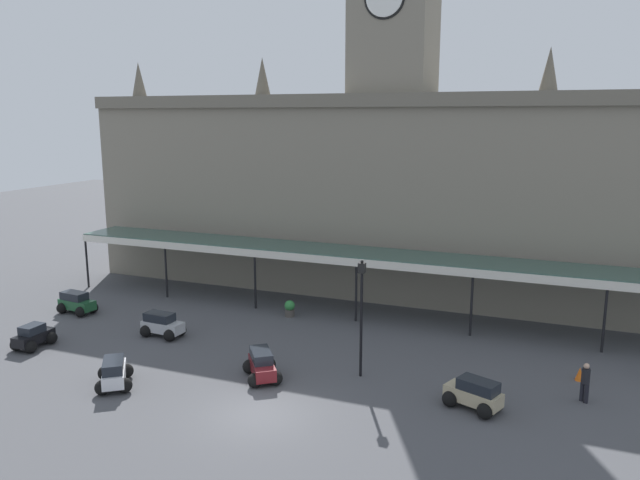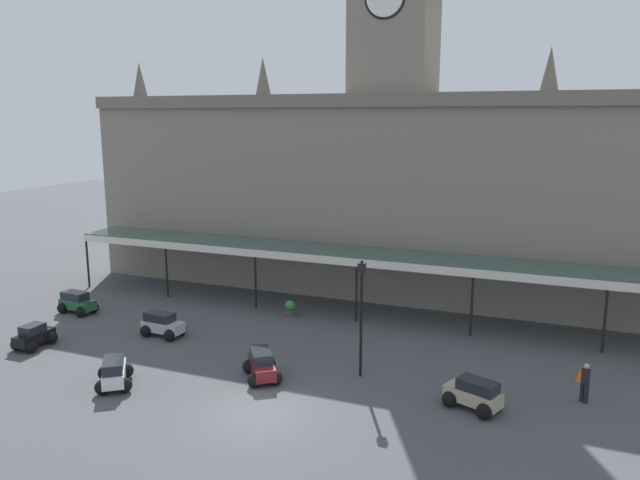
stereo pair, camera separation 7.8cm
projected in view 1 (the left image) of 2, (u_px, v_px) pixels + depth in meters
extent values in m
plane|color=#494A4E|center=(259.00, 414.00, 24.11)|extent=(140.00, 140.00, 0.00)
cube|color=gray|center=(391.00, 195.00, 40.24)|extent=(41.08, 6.81, 12.81)
cube|color=#6C6558|center=(377.00, 100.00, 35.81)|extent=(41.08, 0.30, 0.80)
cube|color=gray|center=(395.00, 22.00, 38.10)|extent=(4.80, 4.80, 8.77)
cone|color=#5F594E|center=(139.00, 80.00, 45.77)|extent=(1.10, 1.10, 2.60)
cone|color=#5F594E|center=(262.00, 77.00, 42.05)|extent=(1.10, 1.10, 2.60)
cone|color=#5F594E|center=(550.00, 70.00, 35.37)|extent=(1.10, 1.10, 2.60)
cube|color=#38564C|center=(364.00, 253.00, 35.67)|extent=(38.47, 3.20, 0.16)
cube|color=silver|center=(356.00, 263.00, 34.25)|extent=(38.47, 0.12, 0.44)
cylinder|color=black|center=(87.00, 262.00, 41.67)|extent=(0.14, 0.14, 3.59)
cylinder|color=black|center=(166.00, 270.00, 39.35)|extent=(0.14, 0.14, 3.59)
cylinder|color=black|center=(255.00, 280.00, 37.04)|extent=(0.14, 0.14, 3.59)
cylinder|color=black|center=(356.00, 291.00, 34.72)|extent=(0.14, 0.14, 3.59)
cylinder|color=black|center=(472.00, 303.00, 32.40)|extent=(0.14, 0.14, 3.59)
cylinder|color=black|center=(605.00, 318.00, 30.09)|extent=(0.14, 0.14, 3.59)
cube|color=tan|center=(473.00, 396.00, 24.47)|extent=(2.42, 1.66, 0.55)
cube|color=#1E232B|center=(478.00, 386.00, 24.24)|extent=(1.75, 1.34, 0.45)
sphere|color=black|center=(450.00, 399.00, 24.71)|extent=(0.64, 0.64, 0.64)
sphere|color=black|center=(461.00, 392.00, 25.36)|extent=(0.64, 0.64, 0.64)
sphere|color=black|center=(485.00, 411.00, 23.67)|extent=(0.64, 0.64, 0.64)
sphere|color=black|center=(496.00, 403.00, 24.32)|extent=(0.64, 0.64, 0.64)
cube|color=#B2B5BA|center=(163.00, 326.00, 32.53)|extent=(2.29, 1.01, 0.55)
cube|color=#1E232B|center=(159.00, 317.00, 32.52)|extent=(1.59, 0.91, 0.45)
sphere|color=black|center=(180.00, 330.00, 32.66)|extent=(0.64, 0.64, 0.64)
sphere|color=black|center=(170.00, 335.00, 31.86)|extent=(0.64, 0.64, 0.64)
sphere|color=black|center=(157.00, 326.00, 33.30)|extent=(0.64, 0.64, 0.64)
sphere|color=black|center=(146.00, 331.00, 32.49)|extent=(0.64, 0.64, 0.64)
cube|color=#1E512D|center=(77.00, 304.00, 36.37)|extent=(2.33, 1.12, 0.55)
cube|color=#1E232B|center=(74.00, 296.00, 36.37)|extent=(1.63, 0.98, 0.45)
sphere|color=black|center=(93.00, 308.00, 36.46)|extent=(0.64, 0.64, 0.64)
sphere|color=black|center=(81.00, 312.00, 35.68)|extent=(0.64, 0.64, 0.64)
sphere|color=black|center=(74.00, 304.00, 37.16)|extent=(0.64, 0.64, 0.64)
sphere|color=black|center=(62.00, 308.00, 36.38)|extent=(0.64, 0.64, 0.64)
cube|color=silver|center=(114.00, 374.00, 26.52)|extent=(2.06, 2.34, 0.55)
cube|color=#1E232B|center=(113.00, 365.00, 26.24)|extent=(1.59, 1.74, 0.45)
sphere|color=black|center=(105.00, 373.00, 27.19)|extent=(0.64, 0.64, 0.64)
sphere|color=black|center=(126.00, 371.00, 27.42)|extent=(0.64, 0.64, 0.64)
sphere|color=black|center=(102.00, 388.00, 25.72)|extent=(0.64, 0.64, 0.64)
sphere|color=black|center=(125.00, 385.00, 25.95)|extent=(0.64, 0.64, 0.64)
cube|color=black|center=(34.00, 337.00, 31.00)|extent=(0.90, 2.06, 0.50)
cube|color=#1E232B|center=(32.00, 329.00, 30.87)|extent=(0.81, 1.11, 0.42)
sphere|color=black|center=(38.00, 336.00, 31.82)|extent=(0.64, 0.64, 0.64)
sphere|color=black|center=(51.00, 338.00, 31.51)|extent=(0.64, 0.64, 0.64)
sphere|color=black|center=(17.00, 345.00, 30.58)|extent=(0.64, 0.64, 0.64)
sphere|color=black|center=(30.00, 347.00, 30.27)|extent=(0.64, 0.64, 0.64)
cube|color=maroon|center=(262.00, 367.00, 27.23)|extent=(2.07, 2.34, 0.55)
cube|color=#1E232B|center=(261.00, 355.00, 27.32)|extent=(1.59, 1.74, 0.45)
sphere|color=black|center=(275.00, 378.00, 26.66)|extent=(0.64, 0.64, 0.64)
sphere|color=black|center=(255.00, 380.00, 26.43)|extent=(0.64, 0.64, 0.64)
sphere|color=black|center=(269.00, 364.00, 28.13)|extent=(0.64, 0.64, 0.64)
sphere|color=black|center=(249.00, 366.00, 27.90)|extent=(0.64, 0.64, 0.64)
cylinder|color=black|center=(586.00, 393.00, 24.98)|extent=(0.17, 0.17, 0.82)
cylinder|color=black|center=(582.00, 391.00, 25.17)|extent=(0.17, 0.17, 0.82)
cylinder|color=black|center=(586.00, 376.00, 24.93)|extent=(0.34, 0.34, 0.62)
sphere|color=tan|center=(587.00, 366.00, 24.85)|extent=(0.23, 0.23, 0.23)
cylinder|color=black|center=(361.00, 325.00, 27.18)|extent=(0.13, 0.13, 4.80)
cube|color=black|center=(362.00, 268.00, 26.67)|extent=(0.30, 0.30, 0.44)
sphere|color=black|center=(362.00, 262.00, 26.61)|extent=(0.14, 0.14, 0.14)
cone|color=orange|center=(580.00, 374.00, 27.14)|extent=(0.40, 0.40, 0.60)
cylinder|color=#47423D|center=(290.00, 313.00, 35.85)|extent=(0.56, 0.56, 0.42)
sphere|color=#30813D|center=(290.00, 305.00, 35.76)|extent=(0.60, 0.60, 0.60)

